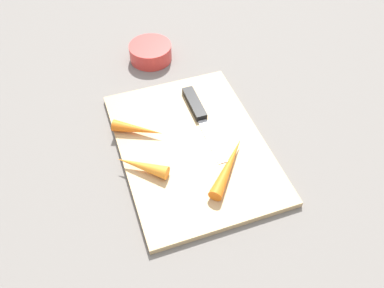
% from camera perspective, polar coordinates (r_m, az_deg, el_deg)
% --- Properties ---
extents(ground_plane, '(1.40, 1.40, 0.00)m').
position_cam_1_polar(ground_plane, '(0.74, 0.00, -0.61)').
color(ground_plane, slate).
extents(cutting_board, '(0.36, 0.26, 0.01)m').
position_cam_1_polar(cutting_board, '(0.73, 0.00, -0.31)').
color(cutting_board, tan).
rests_on(cutting_board, ground_plane).
extents(knife, '(0.20, 0.02, 0.01)m').
position_cam_1_polar(knife, '(0.79, 0.67, 5.20)').
color(knife, '#B7B7BC').
rests_on(knife, cutting_board).
extents(carrot_shortest, '(0.08, 0.09, 0.02)m').
position_cam_1_polar(carrot_shortest, '(0.69, -7.22, -3.15)').
color(carrot_shortest, orange).
rests_on(carrot_shortest, cutting_board).
extents(carrot_longest, '(0.12, 0.11, 0.02)m').
position_cam_1_polar(carrot_longest, '(0.68, 5.26, -3.21)').
color(carrot_longest, orange).
rests_on(carrot_longest, cutting_board).
extents(carrot_medium, '(0.07, 0.09, 0.02)m').
position_cam_1_polar(carrot_medium, '(0.75, -7.81, 2.11)').
color(carrot_medium, orange).
rests_on(carrot_medium, cutting_board).
extents(small_bowl, '(0.10, 0.10, 0.04)m').
position_cam_1_polar(small_bowl, '(0.93, -5.78, 13.04)').
color(small_bowl, red).
rests_on(small_bowl, ground_plane).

